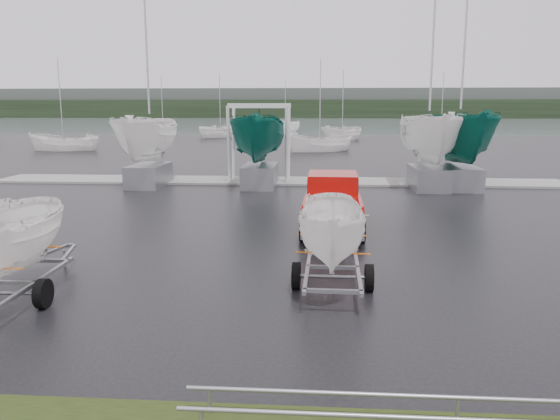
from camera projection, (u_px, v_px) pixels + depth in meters
The scene contains 20 objects.
ground_plane at pixel (245, 241), 16.33m from camera, with size 120.00×120.00×0.00m, color black.
lake at pixel (309, 125), 114.29m from camera, with size 300.00×300.00×0.00m, color gray.
dock at pixel (278, 181), 29.05m from camera, with size 30.00×3.00×0.12m, color gray.
treeline at pixel (313, 109), 182.30m from camera, with size 300.00×8.00×6.00m, color black.
far_hill at pixel (314, 103), 189.76m from camera, with size 300.00×6.00×10.00m, color #4C5651.
pickup_truck at pixel (332, 201), 18.03m from camera, with size 2.03×5.29×1.75m.
trailer_hitched at pixel (334, 180), 11.79m from camera, with size 1.79×3.62×4.43m.
boat_hoist at pixel (259, 131), 28.63m from camera, with size 3.30×2.18×4.12m.
keelboat_0 at pixel (146, 109), 26.83m from camera, with size 2.43×3.20×10.60m.
keelboat_1 at pixel (260, 105), 26.60m from camera, with size 2.52×3.20×7.81m.
keelboat_2 at pixel (432, 103), 25.80m from camera, with size 2.58×3.20×10.76m.
keelboat_3 at pixel (464, 101), 25.96m from camera, with size 2.66×3.20×10.84m.
mast_rack_2 at pixel (463, 409), 6.67m from camera, with size 7.00×0.56×0.06m.
moored_boat_0 at pixel (64, 151), 49.36m from camera, with size 2.56×2.50×11.25m.
moored_boat_1 at pixel (221, 137), 69.93m from camera, with size 3.84×3.86×11.63m.
moored_boat_2 at pixel (319, 151), 48.54m from camera, with size 3.48×3.45×11.35m.
moored_boat_3 at pixel (440, 139), 66.25m from camera, with size 3.84×3.86×11.62m.
moored_boat_4 at pixel (163, 136), 73.96m from camera, with size 3.42×3.44×11.25m.
moored_boat_5 at pixel (285, 131), 87.86m from camera, with size 3.91×3.94×11.77m.
moored_boat_6 at pixel (342, 140), 63.85m from camera, with size 3.84×3.86×11.63m.
Camera 1 is at (2.20, -15.74, 3.99)m, focal length 35.00 mm.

